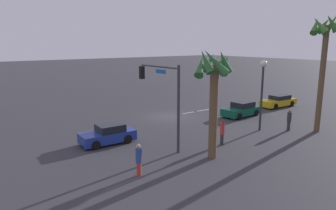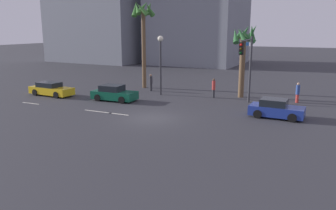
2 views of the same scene
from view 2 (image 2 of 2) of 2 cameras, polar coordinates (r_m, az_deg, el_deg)
ground_plane at (r=25.10m, az=-2.89°, el=-2.23°), size 220.00×220.00×0.00m
lane_stripe_1 at (r=32.41m, az=-22.25°, el=0.27°), size 1.93×0.14×0.01m
lane_stripe_2 at (r=27.60m, az=-11.78°, el=-1.09°), size 2.60×0.14×0.01m
lane_stripe_3 at (r=26.51m, az=-8.37°, el=-1.53°), size 1.80×0.14×0.01m
car_0 at (r=31.50m, az=-9.16°, el=1.94°), size 4.18×1.99×1.44m
car_1 at (r=35.45m, az=-19.22°, el=2.53°), size 4.72×1.98×1.32m
car_2 at (r=26.38m, az=17.84°, el=-0.65°), size 3.98×1.99×1.41m
traffic_signal at (r=29.19m, az=13.31°, el=7.50°), size 0.36×4.74×5.86m
streetlamp at (r=33.43m, az=-1.27°, el=8.71°), size 0.56×0.56×5.84m
pedestrian_0 at (r=32.58m, az=7.74°, el=2.96°), size 0.45×0.45×1.87m
pedestrian_1 at (r=35.94m, az=-2.92°, el=3.89°), size 0.50×0.50×1.80m
pedestrian_2 at (r=32.24m, az=21.13°, el=2.05°), size 0.48×0.48×1.83m
palm_tree_0 at (r=32.92m, az=12.76°, el=9.86°), size 2.67×2.84×7.02m
palm_tree_1 at (r=37.61m, az=-4.26°, el=13.60°), size 2.50×2.50×9.56m
building_0 at (r=65.51m, az=5.22°, el=16.06°), size 16.41×15.83×20.59m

